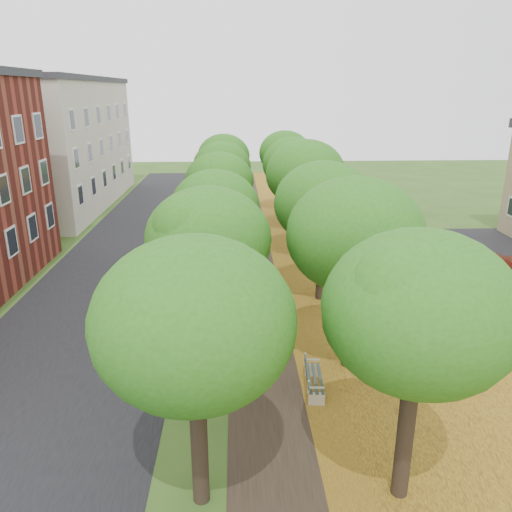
{
  "coord_description": "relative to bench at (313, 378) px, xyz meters",
  "views": [
    {
      "loc": [
        -1.28,
        -9.57,
        9.33
      ],
      "look_at": [
        -0.45,
        10.94,
        2.5
      ],
      "focal_mm": 35.0,
      "sensor_mm": 36.0,
      "label": 1
    }
  ],
  "objects": [
    {
      "name": "tree_row_east",
      "position": [
        1.46,
        10.55,
        4.12
      ],
      "size": [
        4.15,
        34.15,
        6.36
      ],
      "color": "black",
      "rests_on": "ground"
    },
    {
      "name": "leaf_verge",
      "position": [
        3.86,
        10.55,
        -0.45
      ],
      "size": [
        7.5,
        70.0,
        0.01
      ],
      "primitive_type": "cube",
      "color": "#AB851F",
      "rests_on": "ground"
    },
    {
      "name": "tree_row_west",
      "position": [
        -3.34,
        10.55,
        4.12
      ],
      "size": [
        4.15,
        34.15,
        6.36
      ],
      "color": "black",
      "rests_on": "ground"
    },
    {
      "name": "street_asphalt",
      "position": [
        -8.64,
        10.55,
        -0.45
      ],
      "size": [
        8.0,
        70.0,
        0.01
      ],
      "primitive_type": "cube",
      "color": "black",
      "rests_on": "ground"
    },
    {
      "name": "car_white",
      "position": [
        9.86,
        12.23,
        0.23
      ],
      "size": [
        5.21,
        3.0,
        1.37
      ],
      "primitive_type": "imported",
      "rotation": [
        0.0,
        0.0,
        1.41
      ],
      "color": "silver",
      "rests_on": "ground"
    },
    {
      "name": "car_red",
      "position": [
        10.47,
        9.53,
        0.32
      ],
      "size": [
        4.7,
        1.69,
        1.54
      ],
      "primitive_type": "imported",
      "rotation": [
        0.0,
        0.0,
        1.58
      ],
      "color": "maroon",
      "rests_on": "ground"
    },
    {
      "name": "footpath",
      "position": [
        -1.14,
        10.55,
        -0.45
      ],
      "size": [
        3.2,
        70.0,
        0.01
      ],
      "primitive_type": "cube",
      "color": "black",
      "rests_on": "ground"
    },
    {
      "name": "car_grey",
      "position": [
        9.86,
        10.5,
        0.24
      ],
      "size": [
        5.18,
        3.76,
        1.39
      ],
      "primitive_type": "imported",
      "rotation": [
        0.0,
        0.0,
        2.0
      ],
      "color": "#333338",
      "rests_on": "ground"
    },
    {
      "name": "bench",
      "position": [
        0.0,
        0.0,
        0.0
      ],
      "size": [
        0.66,
        1.87,
        0.87
      ],
      "rotation": [
        0.0,
        0.0,
        1.5
      ],
      "color": "#28322A",
      "rests_on": "ground"
    },
    {
      "name": "parking_lot",
      "position": [
        12.36,
        11.55,
        -0.45
      ],
      "size": [
        9.0,
        16.0,
        0.01
      ],
      "primitive_type": "cube",
      "color": "black",
      "rests_on": "ground"
    },
    {
      "name": "ground",
      "position": [
        -1.14,
        -4.45,
        -0.45
      ],
      "size": [
        120.0,
        120.0,
        0.0
      ],
      "primitive_type": "plane",
      "color": "#2D4C19",
      "rests_on": "ground"
    },
    {
      "name": "building_cream",
      "position": [
        -18.14,
        28.55,
        4.76
      ],
      "size": [
        10.3,
        20.3,
        10.4
      ],
      "color": "beige",
      "rests_on": "ground"
    }
  ]
}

